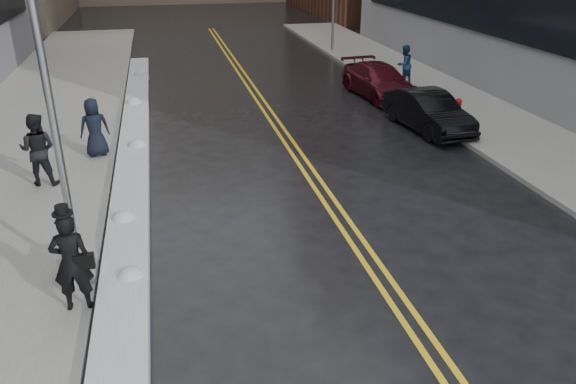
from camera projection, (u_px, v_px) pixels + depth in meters
ground at (266, 321)px, 9.90m from camera, size 160.00×160.00×0.00m
sidewalk_west at (27, 150)px, 17.59m from camera, size 5.50×50.00×0.15m
sidewalk_east at (481, 118)px, 20.76m from camera, size 4.00×50.00×0.15m
lane_line_left at (279, 134)px, 19.25m from camera, size 0.12×50.00×0.01m
lane_line_right at (287, 134)px, 19.31m from camera, size 0.12×50.00×0.01m
snow_ridge at (133, 162)px, 16.44m from camera, size 0.90×30.00×0.34m
lamppost at (60, 162)px, 9.96m from camera, size 0.65×0.65×7.62m
fire_hydrant at (458, 107)px, 20.37m from camera, size 0.26×0.26×0.73m
pedestrian_fedora at (71, 262)px, 9.64m from camera, size 0.68×0.45×1.85m
pedestrian_b at (38, 149)px, 14.65m from camera, size 1.06×0.89×1.94m
pedestrian_c at (94, 127)px, 16.63m from camera, size 0.96×0.74×1.75m
pedestrian_east at (404, 65)px, 24.96m from camera, size 1.03×0.94×1.71m
car_black at (428, 111)px, 19.40m from camera, size 1.84×4.22×1.35m
car_maroon at (379, 81)px, 23.54m from camera, size 2.32×4.78×1.34m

